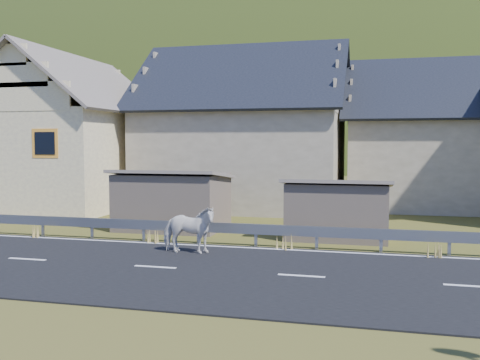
# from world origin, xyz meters

# --- Properties ---
(ground) EXTENTS (160.00, 160.00, 0.00)m
(ground) POSITION_xyz_m (0.00, 0.00, 0.00)
(ground) COLOR #404414
(ground) RESTS_ON ground
(road) EXTENTS (60.00, 7.00, 0.04)m
(road) POSITION_xyz_m (0.00, 0.00, 0.02)
(road) COLOR black
(road) RESTS_ON ground
(lane_markings) EXTENTS (60.00, 6.60, 0.01)m
(lane_markings) POSITION_xyz_m (0.00, 0.00, 0.04)
(lane_markings) COLOR silver
(lane_markings) RESTS_ON road
(guardrail) EXTENTS (28.10, 0.09, 0.75)m
(guardrail) POSITION_xyz_m (-0.00, 3.68, 0.56)
(guardrail) COLOR #93969B
(guardrail) RESTS_ON ground
(shed_left) EXTENTS (4.30, 3.30, 2.40)m
(shed_left) POSITION_xyz_m (-2.00, 6.50, 1.10)
(shed_left) COLOR #705F52
(shed_left) RESTS_ON ground
(shed_right) EXTENTS (3.80, 2.90, 2.20)m
(shed_right) POSITION_xyz_m (4.50, 6.00, 1.00)
(shed_right) COLOR #705F52
(shed_right) RESTS_ON ground
(house_cream) EXTENTS (7.80, 9.80, 8.30)m
(house_cream) POSITION_xyz_m (-10.00, 12.00, 4.36)
(house_cream) COLOR #FFEEAF
(house_cream) RESTS_ON ground
(house_stone_a) EXTENTS (10.80, 9.80, 8.90)m
(house_stone_a) POSITION_xyz_m (-1.00, 15.00, 4.63)
(house_stone_a) COLOR tan
(house_stone_a) RESTS_ON ground
(house_stone_b) EXTENTS (9.80, 8.80, 8.10)m
(house_stone_b) POSITION_xyz_m (9.00, 17.00, 4.24)
(house_stone_b) COLOR tan
(house_stone_b) RESTS_ON ground
(mountain) EXTENTS (440.00, 280.00, 260.00)m
(mountain) POSITION_xyz_m (5.00, 180.00, -20.00)
(mountain) COLOR #1F380E
(mountain) RESTS_ON ground
(conifer_patch) EXTENTS (76.00, 50.00, 28.00)m
(conifer_patch) POSITION_xyz_m (-55.00, 110.00, 6.00)
(conifer_patch) COLOR black
(conifer_patch) RESTS_ON ground
(horse) EXTENTS (0.83, 1.76, 1.47)m
(horse) POSITION_xyz_m (0.27, 1.96, 0.78)
(horse) COLOR silver
(horse) RESTS_ON road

